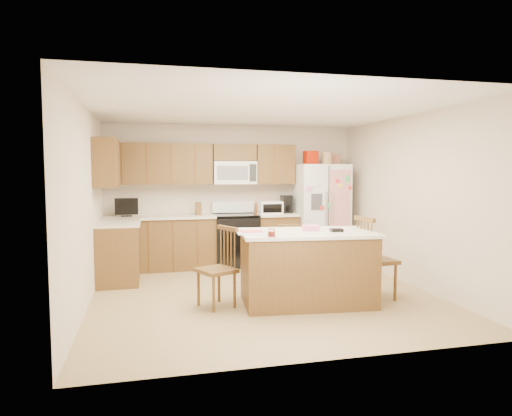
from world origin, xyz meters
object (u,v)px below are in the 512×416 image
object	(u,v)px
stove	(236,239)
island	(307,267)
refrigerator	(320,213)
windsor_chair_back	(289,258)
windsor_chair_right	(374,260)
windsor_chair_left	(218,269)

from	to	relation	value
stove	island	distance (m)	2.51
refrigerator	island	distance (m)	2.69
windsor_chair_back	windsor_chair_right	bearing A→B (deg)	-38.17
windsor_chair_left	windsor_chair_back	xyz separation A→B (m)	(1.12, 0.63, -0.03)
island	windsor_chair_right	size ratio (longest dim) A/B	1.66
stove	island	world-z (taller)	stove
refrigerator	windsor_chair_back	xyz separation A→B (m)	(-1.13, -1.66, -0.48)
refrigerator	windsor_chair_left	distance (m)	3.24
windsor_chair_right	island	bearing A→B (deg)	-179.65
island	windsor_chair_left	size ratio (longest dim) A/B	1.81
refrigerator	island	size ratio (longest dim) A/B	1.13
refrigerator	windsor_chair_right	bearing A→B (deg)	-94.34
stove	refrigerator	size ratio (longest dim) A/B	0.55
windsor_chair_back	refrigerator	bearing A→B (deg)	55.82
refrigerator	windsor_chair_right	world-z (taller)	refrigerator
refrigerator	windsor_chair_left	xyz separation A→B (m)	(-2.25, -2.29, -0.45)
stove	windsor_chair_back	distance (m)	1.78
windsor_chair_back	windsor_chair_right	distance (m)	1.20
windsor_chair_left	windsor_chair_back	distance (m)	1.28
island	windsor_chair_right	xyz separation A→B (m)	(0.94, 0.01, 0.05)
refrigerator	windsor_chair_right	xyz separation A→B (m)	(-0.18, -2.40, -0.41)
refrigerator	windsor_chair_back	distance (m)	2.06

